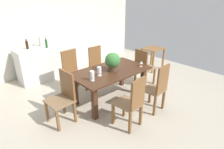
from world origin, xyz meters
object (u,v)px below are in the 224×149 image
(chair_far_left, at_px, (72,69))
(chair_far_right, at_px, (97,63))
(chair_head_end, at_px, (64,95))
(kitchen_counter, at_px, (50,62))
(chair_foot_end, at_px, (143,66))
(chair_near_right, at_px, (158,87))
(wine_bottle_dark, at_px, (46,44))
(crystal_vase_center_near, at_px, (99,71))
(side_table, at_px, (153,53))
(crystal_vase_left, at_px, (92,75))
(wine_bottle_tall, at_px, (27,45))
(wine_bottle_amber, at_px, (40,42))
(chair_near_left, at_px, (132,101))
(dining_table, at_px, (111,75))
(wine_glass, at_px, (141,62))
(flower_centerpiece, at_px, (113,61))

(chair_far_left, bearing_deg, chair_far_right, -5.22)
(chair_head_end, relative_size, kitchen_counter, 0.56)
(chair_foot_end, relative_size, chair_near_right, 0.96)
(kitchen_counter, relative_size, wine_bottle_dark, 6.21)
(chair_foot_end, xyz_separation_m, chair_near_right, (-0.77, -1.00, 0.02))
(crystal_vase_center_near, height_order, side_table, crystal_vase_center_near)
(kitchen_counter, bearing_deg, chair_foot_end, -54.10)
(crystal_vase_left, bearing_deg, chair_near_right, -39.30)
(chair_near_right, distance_m, wine_bottle_tall, 3.60)
(kitchen_counter, distance_m, wine_bottle_dark, 0.61)
(crystal_vase_left, relative_size, side_table, 0.28)
(chair_far_right, bearing_deg, chair_near_right, -92.06)
(chair_near_right, distance_m, kitchen_counter, 3.32)
(crystal_vase_left, xyz_separation_m, wine_bottle_amber, (0.05, 2.56, 0.21))
(chair_far_left, height_order, crystal_vase_center_near, chair_far_left)
(chair_near_left, relative_size, wine_bottle_tall, 3.64)
(chair_far_right, bearing_deg, crystal_vase_center_near, -127.75)
(chair_far_left, bearing_deg, crystal_vase_left, -105.31)
(kitchen_counter, height_order, side_table, kitchen_counter)
(side_table, bearing_deg, chair_near_left, -150.28)
(wine_bottle_tall, distance_m, wine_bottle_dark, 0.50)
(dining_table, height_order, wine_bottle_tall, wine_bottle_tall)
(chair_foot_end, bearing_deg, wine_bottle_amber, 37.47)
(chair_far_left, bearing_deg, dining_table, -73.00)
(wine_bottle_tall, xyz_separation_m, side_table, (3.31, -1.76, -0.50))
(chair_near_left, distance_m, wine_glass, 1.31)
(chair_foot_end, relative_size, side_table, 1.40)
(kitchen_counter, bearing_deg, dining_table, -78.78)
(chair_head_end, height_order, wine_bottle_dark, wine_bottle_dark)
(chair_near_right, relative_size, chair_near_left, 1.02)
(chair_near_right, xyz_separation_m, flower_centerpiece, (-0.38, 0.94, 0.39))
(flower_centerpiece, bearing_deg, chair_foot_end, 2.61)
(chair_far_right, relative_size, kitchen_counter, 0.56)
(chair_foot_end, relative_size, chair_near_left, 0.98)
(wine_bottle_amber, xyz_separation_m, wine_bottle_dark, (0.04, -0.32, -0.01))
(chair_foot_end, xyz_separation_m, chair_head_end, (-2.33, 0.00, 0.01))
(chair_head_end, height_order, side_table, chair_head_end)
(chair_near_left, relative_size, wine_bottle_dark, 3.51)
(kitchen_counter, bearing_deg, wine_glass, -65.84)
(chair_near_left, relative_size, side_table, 1.43)
(chair_head_end, distance_m, wine_bottle_dark, 2.22)
(dining_table, distance_m, side_table, 2.40)
(crystal_vase_center_near, bearing_deg, wine_glass, -12.55)
(side_table, bearing_deg, chair_far_right, 167.16)
(dining_table, bearing_deg, chair_foot_end, 0.14)
(dining_table, height_order, wine_glass, wine_glass)
(dining_table, distance_m, chair_far_left, 1.08)
(flower_centerpiece, xyz_separation_m, wine_bottle_tall, (-0.99, 2.36, 0.10))
(flower_centerpiece, xyz_separation_m, crystal_vase_left, (-0.63, -0.11, -0.11))
(chair_head_end, bearing_deg, chair_far_left, 138.81)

